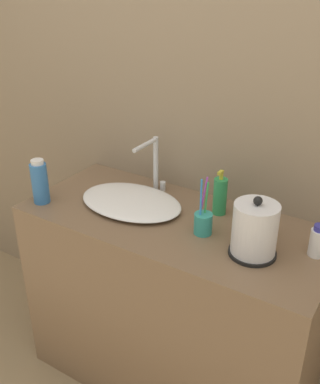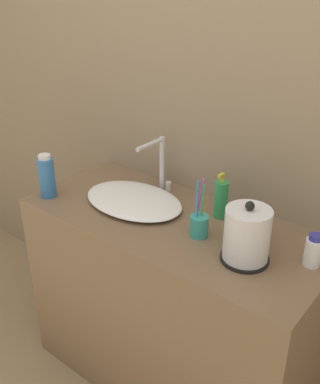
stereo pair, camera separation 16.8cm
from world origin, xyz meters
The scene contains 10 objects.
wall_back centered at (0.00, 0.54, 1.30)m, with size 6.00×0.04×2.60m.
vanity_counter centered at (0.00, 0.26, 0.41)m, with size 1.19×0.52×0.83m.
sink_basin centered at (-0.20, 0.27, 0.85)m, with size 0.43×0.30×0.04m.
faucet centered at (-0.20, 0.43, 0.96)m, with size 0.06×0.17×0.23m.
electric_kettle centered at (0.34, 0.20, 0.92)m, with size 0.16×0.16×0.22m.
toothbrush_cup centered at (0.14, 0.23, 0.87)m, with size 0.07×0.07×0.22m.
lotion_bottle centered at (0.30, 0.34, 0.89)m, with size 0.05×0.05×0.15m.
shampoo_bottle centered at (-0.53, 0.10, 0.92)m, with size 0.07×0.07×0.18m.
mouthwash_bottle centered at (0.13, 0.40, 0.90)m, with size 0.05×0.05×0.18m.
hand_cream_bottle centered at (0.52, 0.31, 0.88)m, with size 0.06×0.06×0.11m.
Camera 1 is at (0.74, -1.01, 1.69)m, focal length 42.00 mm.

